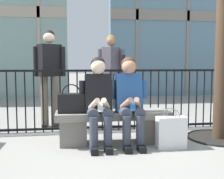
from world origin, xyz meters
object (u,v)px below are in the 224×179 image
object	(u,v)px
shopping_bag	(171,132)
bystander_at_railing	(111,70)
bystander_further_back	(50,71)
seated_person_with_phone	(99,99)
handbag_on_bench	(71,103)
stone_bench	(113,124)
seated_person_companion	(130,98)

from	to	relation	value
shopping_bag	bystander_at_railing	world-z (taller)	bystander_at_railing
shopping_bag	bystander_further_back	distance (m)	2.41
seated_person_with_phone	handbag_on_bench	world-z (taller)	seated_person_with_phone
stone_bench	shopping_bag	distance (m)	0.81
seated_person_companion	bystander_further_back	bearing A→B (deg)	131.93
bystander_further_back	seated_person_companion	bearing A→B (deg)	-48.07
seated_person_companion	bystander_further_back	world-z (taller)	bystander_further_back
stone_bench	bystander_at_railing	size ratio (longest dim) A/B	0.94
shopping_bag	handbag_on_bench	bearing A→B (deg)	165.36
stone_bench	seated_person_with_phone	bearing A→B (deg)	-148.78
seated_person_companion	shopping_bag	distance (m)	0.71
seated_person_companion	bystander_further_back	distance (m)	1.79
seated_person_with_phone	shopping_bag	distance (m)	1.06
seated_person_with_phone	bystander_at_railing	distance (m)	2.03
seated_person_with_phone	bystander_at_railing	xyz separation A→B (m)	(0.44, 1.95, 0.35)
stone_bench	bystander_further_back	bearing A→B (deg)	129.21
seated_person_companion	bystander_further_back	xyz separation A→B (m)	(-1.17, 1.30, 0.35)
stone_bench	seated_person_with_phone	world-z (taller)	seated_person_with_phone
shopping_bag	stone_bench	bearing A→B (deg)	154.25
stone_bench	handbag_on_bench	size ratio (longest dim) A/B	4.07
bystander_further_back	stone_bench	bearing A→B (deg)	-50.79
seated_person_with_phone	handbag_on_bench	bearing A→B (deg)	162.11
stone_bench	seated_person_companion	size ratio (longest dim) A/B	1.32
handbag_on_bench	bystander_at_railing	distance (m)	2.04
shopping_bag	bystander_at_railing	size ratio (longest dim) A/B	0.31
seated_person_with_phone	shopping_bag	bearing A→B (deg)	-13.34
stone_bench	shopping_bag	xyz separation A→B (m)	(0.73, -0.35, -0.06)
seated_person_companion	bystander_at_railing	size ratio (longest dim) A/B	0.71
seated_person_with_phone	shopping_bag	xyz separation A→B (m)	(0.94, -0.22, -0.44)
seated_person_with_phone	bystander_further_back	size ratio (longest dim) A/B	0.71
stone_bench	handbag_on_bench	bearing A→B (deg)	-179.01
stone_bench	seated_person_companion	distance (m)	0.45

